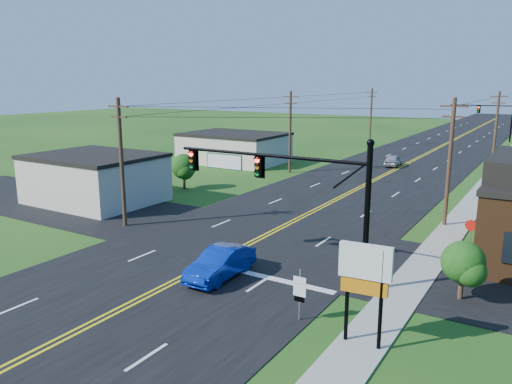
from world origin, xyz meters
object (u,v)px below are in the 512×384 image
Objects in this scene: signal_mast_main at (284,187)px; signal_mast_far at (484,114)px; route_sign at (300,291)px; blue_car at (220,264)px; stop_sign at (471,229)px.

signal_mast_main is 72.00m from signal_mast_far.
signal_mast_main is at bearing 125.00° from route_sign.
signal_mast_far is 74.38m from blue_car.
signal_mast_main is 5.21m from blue_car.
stop_sign is (4.71, 13.37, 0.08)m from route_sign.
blue_car is at bearing 158.47° from route_sign.
signal_mast_main is 6.39m from route_sign.
route_sign is (3.16, -4.39, -3.40)m from signal_mast_main.
signal_mast_far is at bearing 91.52° from route_sign.
signal_mast_main is at bearing -90.08° from signal_mast_far.
route_sign is at bearing -103.79° from stop_sign.
stop_sign is at bearing 48.76° from signal_mast_main.
route_sign is 14.18m from stop_sign.
route_sign is at bearing -54.23° from signal_mast_main.
signal_mast_far is (0.10, 72.00, -0.20)m from signal_mast_main.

